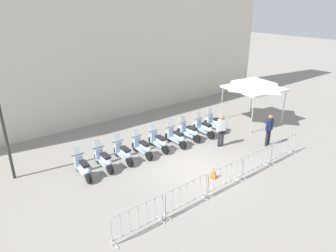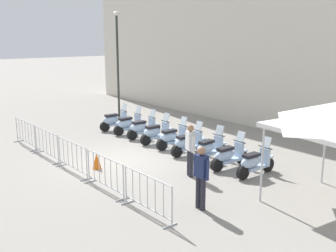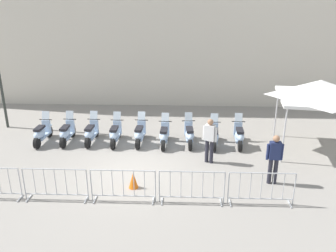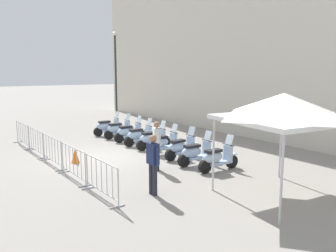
{
  "view_description": "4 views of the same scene",
  "coord_description": "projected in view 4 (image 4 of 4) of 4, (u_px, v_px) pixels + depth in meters",
  "views": [
    {
      "loc": [
        -7.01,
        -9.57,
        6.86
      ],
      "look_at": [
        0.27,
        2.7,
        1.14
      ],
      "focal_mm": 31.9,
      "sensor_mm": 36.0,
      "label": 1
    },
    {
      "loc": [
        12.78,
        -5.98,
        4.64
      ],
      "look_at": [
        0.33,
        1.89,
        1.14
      ],
      "focal_mm": 42.93,
      "sensor_mm": 36.0,
      "label": 2
    },
    {
      "loc": [
        3.22,
        -10.87,
        6.02
      ],
      "look_at": [
        0.94,
        2.06,
        1.06
      ],
      "focal_mm": 37.94,
      "sensor_mm": 36.0,
      "label": 3
    },
    {
      "loc": [
        13.69,
        -4.19,
        3.59
      ],
      "look_at": [
        0.84,
        2.69,
        1.2
      ],
      "focal_mm": 38.56,
      "sensor_mm": 36.0,
      "label": 4
    }
  ],
  "objects": [
    {
      "name": "officer_mid_plaza",
      "position": [
        153.0,
        161.0,
        10.12
      ],
      "size": [
        0.55,
        0.27,
        1.73
      ],
      "color": "#23232D",
      "rests_on": "ground"
    },
    {
      "name": "motorcycle_5",
      "position": [
        163.0,
        144.0,
        14.95
      ],
      "size": [
        0.57,
        1.73,
        1.24
      ],
      "color": "black",
      "rests_on": "ground"
    },
    {
      "name": "motorcycle_8",
      "position": [
        217.0,
        158.0,
        12.52
      ],
      "size": [
        0.57,
        1.73,
        1.24
      ],
      "color": "black",
      "rests_on": "ground"
    },
    {
      "name": "barrier_segment_3",
      "position": [
        73.0,
        163.0,
        11.62
      ],
      "size": [
        1.97,
        0.68,
        1.07
      ],
      "color": "#B2B5B7",
      "rests_on": "ground"
    },
    {
      "name": "canopy_tent",
      "position": [
        284.0,
        107.0,
        9.69
      ],
      "size": [
        2.95,
        2.95,
        2.91
      ],
      "color": "silver",
      "rests_on": "ground"
    },
    {
      "name": "motorcycle_2",
      "position": [
        129.0,
        132.0,
        17.52
      ],
      "size": [
        0.56,
        1.73,
        1.24
      ],
      "color": "black",
      "rests_on": "ground"
    },
    {
      "name": "barrier_segment_2",
      "position": [
        52.0,
        151.0,
        13.28
      ],
      "size": [
        1.97,
        0.68,
        1.07
      ],
      "color": "#B2B5B7",
      "rests_on": "ground"
    },
    {
      "name": "barrier_segment_1",
      "position": [
        36.0,
        142.0,
        14.94
      ],
      "size": [
        1.97,
        0.68,
        1.07
      ],
      "color": "#B2B5B7",
      "rests_on": "ground"
    },
    {
      "name": "building_facade",
      "position": [
        258.0,
        2.0,
        18.65
      ],
      "size": [
        28.07,
        6.16,
        13.86
      ],
      "primitive_type": "cube",
      "rotation": [
        0.0,
        0.0,
        0.14
      ],
      "color": "beige",
      "rests_on": "ground"
    },
    {
      "name": "barrier_segment_0",
      "position": [
        23.0,
        134.0,
        16.59
      ],
      "size": [
        1.97,
        0.68,
        1.07
      ],
      "color": "#B2B5B7",
      "rests_on": "ground"
    },
    {
      "name": "street_lamp",
      "position": [
        116.0,
        70.0,
        21.57
      ],
      "size": [
        0.36,
        0.36,
        5.64
      ],
      "color": "#2D332D",
      "rests_on": "ground"
    },
    {
      "name": "motorcycle_3",
      "position": [
        139.0,
        136.0,
        16.66
      ],
      "size": [
        0.59,
        1.72,
        1.24
      ],
      "color": "black",
      "rests_on": "ground"
    },
    {
      "name": "motorcycle_1",
      "position": [
        118.0,
        129.0,
        18.33
      ],
      "size": [
        0.58,
        1.72,
        1.24
      ],
      "color": "black",
      "rests_on": "ground"
    },
    {
      "name": "motorcycle_0",
      "position": [
        108.0,
        127.0,
        19.1
      ],
      "size": [
        0.56,
        1.73,
        1.24
      ],
      "color": "black",
      "rests_on": "ground"
    },
    {
      "name": "motorcycle_6",
      "position": [
        181.0,
        148.0,
        14.18
      ],
      "size": [
        0.68,
        1.71,
        1.24
      ],
      "color": "black",
      "rests_on": "ground"
    },
    {
      "name": "barrier_segment_4",
      "position": [
        102.0,
        179.0,
        9.96
      ],
      "size": [
        1.97,
        0.68,
        1.07
      ],
      "color": "#B2B5B7",
      "rests_on": "ground"
    },
    {
      "name": "traffic_cone",
      "position": [
        75.0,
        156.0,
        13.63
      ],
      "size": [
        0.32,
        0.32,
        0.55
      ],
      "primitive_type": "cone",
      "color": "orange",
      "rests_on": "ground"
    },
    {
      "name": "motorcycle_7",
      "position": [
        196.0,
        153.0,
        13.3
      ],
      "size": [
        0.56,
        1.73,
        1.24
      ],
      "color": "black",
      "rests_on": "ground"
    },
    {
      "name": "motorcycle_4",
      "position": [
        152.0,
        139.0,
        15.86
      ],
      "size": [
        0.56,
        1.73,
        1.24
      ],
      "color": "black",
      "rests_on": "ground"
    },
    {
      "name": "officer_near_row_end",
      "position": [
        157.0,
        143.0,
        12.58
      ],
      "size": [
        0.53,
        0.31,
        1.73
      ],
      "color": "#23232D",
      "rests_on": "ground"
    },
    {
      "name": "ground_plane",
      "position": [
        99.0,
        158.0,
        14.44
      ],
      "size": [
        120.0,
        120.0,
        0.0
      ],
      "primitive_type": "plane",
      "color": "gray"
    }
  ]
}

